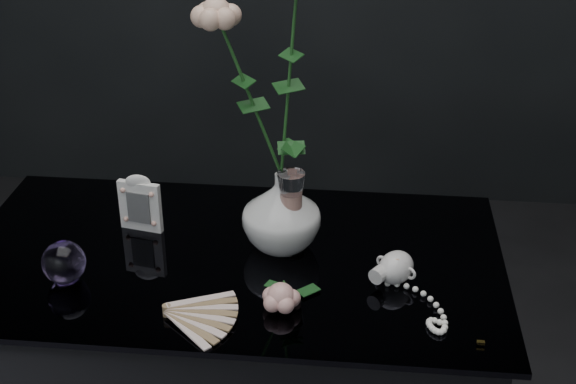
# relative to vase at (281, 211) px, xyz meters

# --- Properties ---
(vase) EXTENTS (0.19, 0.19, 0.16)m
(vase) POSITION_rel_vase_xyz_m (0.00, 0.00, 0.00)
(vase) COLOR silver
(vase) RESTS_ON table
(wine_glass) EXTENTS (0.06, 0.06, 0.17)m
(wine_glass) POSITION_rel_vase_xyz_m (0.02, -0.02, 0.01)
(wine_glass) COLOR white
(wine_glass) RESTS_ON table
(picture_frame) EXTENTS (0.10, 0.09, 0.12)m
(picture_frame) POSITION_rel_vase_xyz_m (-0.29, 0.04, -0.02)
(picture_frame) COLOR white
(picture_frame) RESTS_ON table
(paperweight) EXTENTS (0.09, 0.09, 0.08)m
(paperweight) POSITION_rel_vase_xyz_m (-0.38, -0.16, -0.04)
(paperweight) COLOR #A984D7
(paperweight) RESTS_ON table
(paper_fan) EXTENTS (0.30, 0.26, 0.03)m
(paper_fan) POSITION_rel_vase_xyz_m (-0.17, -0.24, -0.07)
(paper_fan) COLOR #F8EDC7
(paper_fan) RESTS_ON table
(loose_rose) EXTENTS (0.14, 0.17, 0.05)m
(loose_rose) POSITION_rel_vase_xyz_m (0.02, -0.20, -0.05)
(loose_rose) COLOR #F7ABA0
(loose_rose) RESTS_ON table
(pearl_jar) EXTENTS (0.29, 0.30, 0.06)m
(pearl_jar) POSITION_rel_vase_xyz_m (0.22, -0.10, -0.05)
(pearl_jar) COLOR white
(pearl_jar) RESTS_ON table
(roses) EXTENTS (0.22, 0.12, 0.47)m
(roses) POSITION_rel_vase_xyz_m (-0.02, 0.00, 0.29)
(roses) COLOR #E2B294
(roses) RESTS_ON vase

